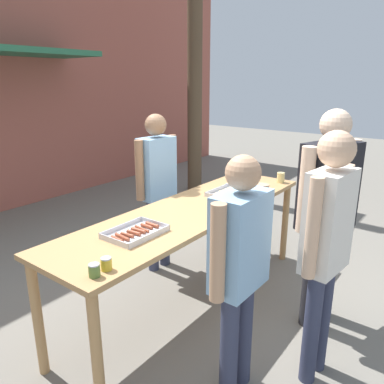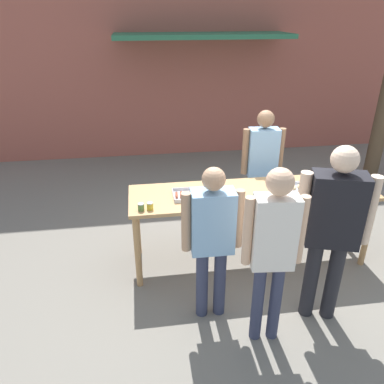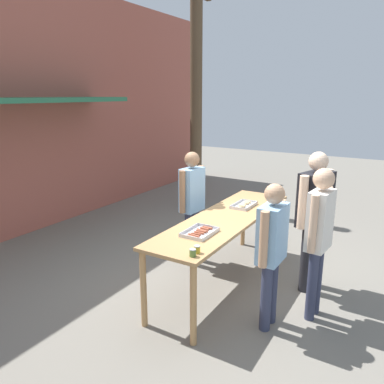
% 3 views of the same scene
% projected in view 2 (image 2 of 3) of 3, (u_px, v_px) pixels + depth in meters
% --- Properties ---
extents(ground_plane, '(24.00, 24.00, 0.00)m').
position_uv_depth(ground_plane, '(247.00, 258.00, 4.72)').
color(ground_plane, slate).
extents(building_facade_back, '(12.00, 1.11, 4.50)m').
position_uv_depth(building_facade_back, '(198.00, 42.00, 7.26)').
color(building_facade_back, '#A85647').
rests_on(building_facade_back, ground).
extents(serving_table, '(2.83, 0.76, 0.94)m').
position_uv_depth(serving_table, '(252.00, 199.00, 4.35)').
color(serving_table, tan).
rests_on(serving_table, ground).
extents(food_tray_sausages, '(0.43, 0.30, 0.04)m').
position_uv_depth(food_tray_sausages, '(192.00, 195.00, 4.19)').
color(food_tray_sausages, silver).
rests_on(food_tray_sausages, serving_table).
extents(food_tray_buns, '(0.43, 0.25, 0.05)m').
position_uv_depth(food_tray_buns, '(299.00, 187.00, 4.36)').
color(food_tray_buns, silver).
rests_on(food_tray_buns, serving_table).
extents(condiment_jar_mustard, '(0.07, 0.07, 0.08)m').
position_uv_depth(condiment_jar_mustard, '(141.00, 207.00, 3.88)').
color(condiment_jar_mustard, '#567A38').
rests_on(condiment_jar_mustard, serving_table).
extents(condiment_jar_ketchup, '(0.07, 0.07, 0.08)m').
position_uv_depth(condiment_jar_ketchup, '(150.00, 206.00, 3.90)').
color(condiment_jar_ketchup, gold).
rests_on(condiment_jar_ketchup, serving_table).
extents(beer_cup, '(0.08, 0.08, 0.11)m').
position_uv_depth(beer_cup, '(369.00, 190.00, 4.22)').
color(beer_cup, '#DBC67A').
rests_on(beer_cup, serving_table).
extents(person_server_behind_table, '(0.55, 0.24, 1.69)m').
position_uv_depth(person_server_behind_table, '(262.00, 161.00, 4.95)').
color(person_server_behind_table, '#333851').
rests_on(person_server_behind_table, ground).
extents(person_customer_holding_hotdog, '(0.57, 0.22, 1.62)m').
position_uv_depth(person_customer_holding_hotdog, '(212.00, 233.00, 3.45)').
color(person_customer_holding_hotdog, '#333851').
rests_on(person_customer_holding_hotdog, ground).
extents(person_customer_with_cup, '(0.66, 0.38, 1.82)m').
position_uv_depth(person_customer_with_cup, '(333.00, 223.00, 3.39)').
color(person_customer_with_cup, '#232328').
rests_on(person_customer_with_cup, ground).
extents(person_customer_waiting_in_line, '(0.52, 0.24, 1.74)m').
position_uv_depth(person_customer_waiting_in_line, '(273.00, 243.00, 3.13)').
color(person_customer_waiting_in_line, '#333851').
rests_on(person_customer_waiting_in_line, ground).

